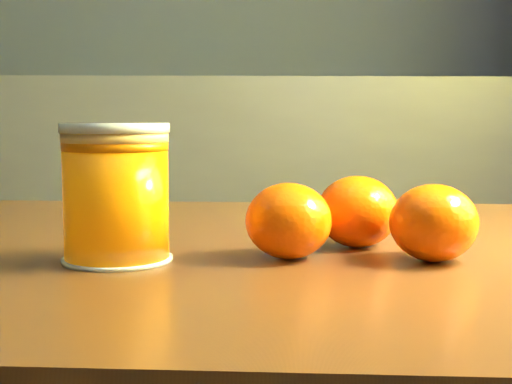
{
  "coord_description": "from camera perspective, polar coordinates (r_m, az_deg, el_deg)",
  "views": [
    {
      "loc": [
        0.8,
        -0.55,
        0.8
      ],
      "look_at": [
        0.83,
        0.03,
        0.74
      ],
      "focal_mm": 50.0,
      "sensor_mm": 36.0,
      "label": 1
    }
  ],
  "objects": [
    {
      "name": "orange_front",
      "position": [
        0.64,
        8.11,
        -1.55
      ],
      "size": [
        0.09,
        0.09,
        0.06
      ],
      "primitive_type": "ellipsoid",
      "rotation": [
        0.0,
        0.0,
        -0.3
      ],
      "color": "#FF5905",
      "rests_on": "table"
    },
    {
      "name": "orange_extra",
      "position": [
        0.58,
        2.63,
        -2.32
      ],
      "size": [
        0.09,
        0.09,
        0.06
      ],
      "primitive_type": "ellipsoid",
      "rotation": [
        0.0,
        0.0,
        0.36
      ],
      "color": "#FF5905",
      "rests_on": "table"
    },
    {
      "name": "table",
      "position": [
        0.67,
        5.7,
        -11.77
      ],
      "size": [
        0.98,
        0.74,
        0.69
      ],
      "rotation": [
        0.0,
        0.0,
        -0.11
      ],
      "color": "#5E3317",
      "rests_on": "ground"
    },
    {
      "name": "orange_back",
      "position": [
        0.59,
        14.03,
        -2.4
      ],
      "size": [
        0.07,
        0.07,
        0.06
      ],
      "primitive_type": "ellipsoid",
      "rotation": [
        0.0,
        0.0,
        -0.06
      ],
      "color": "#FF5905",
      "rests_on": "table"
    },
    {
      "name": "juice_glass",
      "position": [
        0.58,
        -11.12,
        -0.13
      ],
      "size": [
        0.09,
        0.09,
        0.11
      ],
      "rotation": [
        0.0,
        0.0,
        0.42
      ],
      "color": "orange",
      "rests_on": "table"
    }
  ]
}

